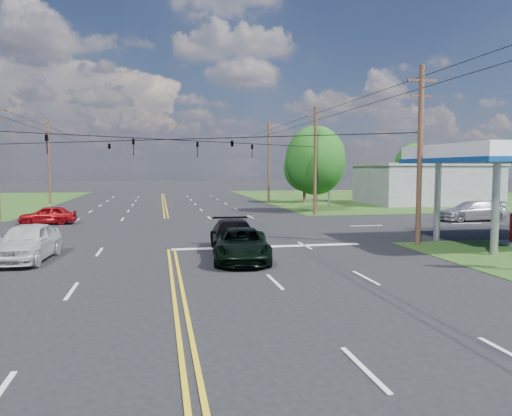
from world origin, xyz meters
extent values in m
plane|color=black|center=(0.00, 12.00, 0.00)|extent=(280.00, 280.00, 0.00)
cube|color=#214315|center=(35.00, 44.00, 0.00)|extent=(46.00, 48.00, 0.03)
cube|color=silver|center=(5.00, 4.00, 0.00)|extent=(10.00, 0.50, 0.02)
cube|color=slate|center=(30.00, 32.00, 2.20)|extent=(14.00, 10.00, 4.40)
cylinder|color=#A5A5AA|center=(15.00, -0.50, 2.33)|extent=(0.36, 0.36, 4.65)
cylinder|color=#A5A5AA|center=(15.00, 4.50, 2.33)|extent=(0.36, 0.36, 4.65)
cylinder|color=#41281B|center=(13.00, 3.00, 4.75)|extent=(0.28, 0.28, 9.50)
cube|color=#41281B|center=(13.00, 3.00, 8.70)|extent=(1.60, 0.12, 0.12)
cube|color=#41281B|center=(13.00, 3.00, 7.90)|extent=(1.20, 0.10, 0.10)
cylinder|color=#41281B|center=(13.00, 21.00, 4.75)|extent=(0.28, 0.28, 9.50)
cube|color=#41281B|center=(13.00, 21.00, 8.70)|extent=(1.60, 0.12, 0.12)
cube|color=#41281B|center=(13.00, 21.00, 7.90)|extent=(1.20, 0.10, 0.10)
cylinder|color=#41281B|center=(-13.00, 40.00, 5.00)|extent=(0.28, 0.28, 10.00)
cube|color=#41281B|center=(-13.00, 40.00, 9.20)|extent=(1.60, 0.12, 0.12)
cube|color=#41281B|center=(-13.00, 40.00, 8.40)|extent=(1.20, 0.10, 0.10)
cylinder|color=#41281B|center=(13.00, 40.00, 5.00)|extent=(0.28, 0.28, 10.00)
cube|color=#41281B|center=(13.00, 40.00, 9.20)|extent=(1.60, 0.12, 0.12)
cube|color=#41281B|center=(13.00, 40.00, 8.40)|extent=(1.20, 0.10, 0.10)
imported|color=black|center=(-6.50, 7.50, 5.42)|extent=(0.17, 0.21, 1.05)
imported|color=black|center=(-2.08, 10.56, 5.42)|extent=(0.17, 0.21, 1.05)
imported|color=black|center=(2.08, 13.44, 5.42)|extent=(0.17, 0.21, 1.05)
imported|color=black|center=(6.50, 16.50, 5.42)|extent=(0.17, 0.21, 1.05)
imported|color=black|center=(-3.90, 14.70, 5.70)|extent=(1.24, 0.26, 0.50)
imported|color=black|center=(3.90, 9.30, 5.70)|extent=(1.24, 0.26, 0.50)
cylinder|color=black|center=(13.00, 10.00, 8.90)|extent=(0.04, 100.00, 0.04)
cylinder|color=black|center=(13.00, 10.00, 8.30)|extent=(0.04, 100.00, 0.04)
cylinder|color=#41281B|center=(14.00, 24.00, 1.65)|extent=(0.36, 0.36, 3.30)
ellipsoid|color=#194E14|center=(14.00, 24.00, 4.88)|extent=(5.70, 5.70, 6.60)
cylinder|color=#41281B|center=(16.50, 36.00, 1.43)|extent=(0.36, 0.36, 2.86)
ellipsoid|color=#194E14|center=(16.50, 36.00, 4.23)|extent=(4.94, 4.94, 5.72)
cylinder|color=#41281B|center=(34.00, 42.00, 1.54)|extent=(0.36, 0.36, 3.08)
ellipsoid|color=#194E14|center=(34.00, 42.00, 4.55)|extent=(5.32, 5.32, 6.16)
imported|color=black|center=(3.00, 0.32, 0.73)|extent=(3.07, 5.49, 1.45)
imported|color=black|center=(3.00, 2.65, 0.79)|extent=(2.53, 5.55, 1.57)
imported|color=silver|center=(-6.36, 2.17, 0.85)|extent=(2.37, 5.12, 1.70)
imported|color=maroon|center=(-8.65, 17.50, 0.68)|extent=(4.02, 1.64, 1.36)
imported|color=#AFAFB4|center=(23.54, 13.73, 0.78)|extent=(5.46, 2.37, 1.57)
cylinder|color=#A5A5AA|center=(17.00, 28.68, 3.63)|extent=(0.20, 0.20, 7.25)
cube|color=#FFF81A|center=(17.00, 28.68, 6.65)|extent=(2.00, 0.35, 1.00)
camera|label=1|loc=(-0.57, -21.32, 4.12)|focal=35.00mm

